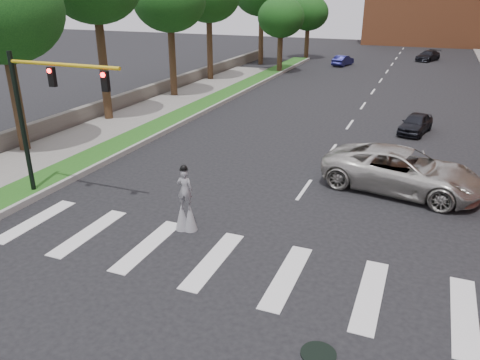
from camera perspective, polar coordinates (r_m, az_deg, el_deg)
ground_plane at (r=14.75m, az=-0.30°, el=-12.65°), size 160.00×160.00×0.00m
grass_median at (r=36.09m, az=-5.20°, el=8.75°), size 2.00×60.00×0.25m
median_curb at (r=35.63m, az=-3.68°, el=8.64°), size 0.20×60.00×0.28m
sidewalk_left at (r=29.74m, az=-19.23°, el=4.61°), size 4.00×60.00×0.18m
stone_wall at (r=40.40m, az=-11.00°, el=10.49°), size 0.50×56.00×1.10m
manhole at (r=12.56m, az=9.54°, el=-20.18°), size 0.90×0.90×0.04m
traffic_signal at (r=20.67m, az=-23.09°, el=8.46°), size 5.30×0.23×6.20m
stilt_performer at (r=17.51m, az=-6.66°, el=-3.19°), size 0.83×0.58×2.62m
suv_crossing at (r=22.06m, az=19.17°, el=1.10°), size 7.38×4.38×1.92m
car_near at (r=31.75m, az=20.63°, el=6.48°), size 2.24×3.89×1.24m
car_mid at (r=59.21m, az=12.44°, el=14.05°), size 2.13×3.94×1.23m
car_far at (r=66.52m, az=21.95°, el=13.87°), size 3.30×4.75×1.28m
tree_1 at (r=27.66m, az=-27.17°, el=17.85°), size 6.22×6.22×10.13m
tree_3 at (r=39.95m, az=-8.61°, el=20.79°), size 5.80×5.80×10.17m
tree_6 at (r=52.32m, az=5.01°, el=19.11°), size 4.92×4.92×7.89m
tree_7 at (r=64.22m, az=8.32°, el=19.47°), size 5.17×5.17×7.94m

